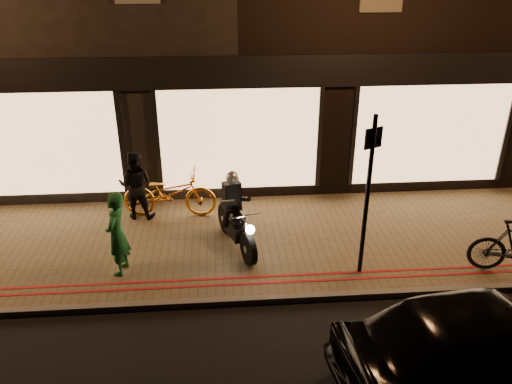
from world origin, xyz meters
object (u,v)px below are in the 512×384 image
sign_post (368,189)px  parked_car (486,344)px  bicycle_gold (170,193)px  motorcycle (235,219)px  person_green (117,234)px

sign_post → parked_car: (0.95, -2.66, -1.09)m
bicycle_gold → motorcycle: bearing=-130.9°
sign_post → bicycle_gold: size_ratio=1.45×
motorcycle → bicycle_gold: motorcycle is taller
person_green → parked_car: (5.35, -3.00, -0.21)m
sign_post → parked_car: bearing=-70.3°
motorcycle → bicycle_gold: (-1.40, 1.43, -0.07)m
motorcycle → parked_car: size_ratio=0.45×
motorcycle → sign_post: size_ratio=0.63×
motorcycle → person_green: bearing=-179.0°
bicycle_gold → person_green: person_green is taller
motorcycle → person_green: 2.28m
motorcycle → sign_post: bearing=-43.6°
motorcycle → bicycle_gold: 2.01m
sign_post → person_green: bearing=175.6°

